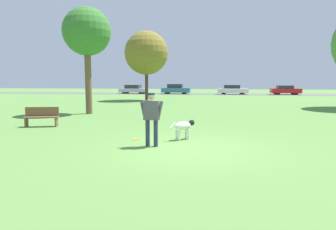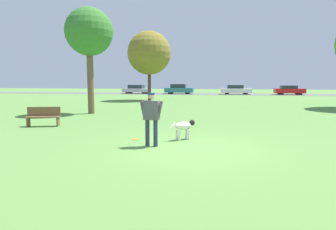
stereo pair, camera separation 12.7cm
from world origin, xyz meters
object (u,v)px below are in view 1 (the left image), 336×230
at_px(frisbee, 135,139).
at_px(parked_car_white, 232,90).
at_px(tree_near_left, 87,33).
at_px(person, 152,115).
at_px(parked_car_red, 285,90).
at_px(park_bench, 42,116).
at_px(dog, 184,126).
at_px(parked_car_teal, 176,89).
at_px(tree_far_left, 146,53).
at_px(parked_car_silver, 134,89).

xyz_separation_m(frisbee, parked_car_white, (5.13, 34.12, 0.66)).
bearing_deg(tree_near_left, person, -55.77).
bearing_deg(parked_car_red, park_bench, -119.32).
distance_m(tree_near_left, parked_car_red, 32.26).
distance_m(dog, park_bench, 6.68).
bearing_deg(person, parked_car_red, 74.30).
relative_size(dog, park_bench, 0.57).
bearing_deg(parked_car_teal, parked_car_white, 0.16).
bearing_deg(tree_far_left, parked_car_teal, 85.99).
relative_size(frisbee, parked_car_teal, 0.05).
xyz_separation_m(person, parked_car_silver, (-10.23, 35.07, -0.31)).
relative_size(person, parked_car_silver, 0.38).
bearing_deg(park_bench, parked_car_teal, 70.59).
distance_m(parked_car_silver, parked_car_white, 14.59).
bearing_deg(tree_far_left, parked_car_red, 41.88).
xyz_separation_m(tree_far_left, parked_car_white, (9.20, 14.61, -3.99)).
relative_size(frisbee, tree_far_left, 0.03).
xyz_separation_m(parked_car_red, park_bench, (-17.15, -32.05, -0.19)).
bearing_deg(tree_far_left, person, -76.66).
height_order(parked_car_silver, parked_car_white, parked_car_white).
height_order(person, parked_car_silver, person).
height_order(person, tree_near_left, tree_near_left).
bearing_deg(parked_car_white, person, -97.05).
height_order(tree_far_left, parked_car_red, tree_far_left).
bearing_deg(dog, tree_near_left, 89.79).
relative_size(person, parked_car_teal, 0.39).
distance_m(parked_car_silver, parked_car_teal, 6.42).
bearing_deg(parked_car_white, dog, -95.86).
height_order(frisbee, park_bench, park_bench).
relative_size(frisbee, parked_car_silver, 0.05).
bearing_deg(tree_far_left, park_bench, -92.29).
bearing_deg(parked_car_teal, person, -83.25).
xyz_separation_m(tree_far_left, parked_car_red, (16.46, 14.76, -4.01)).
height_order(tree_near_left, parked_car_teal, tree_near_left).
relative_size(dog, parked_car_white, 0.20).
relative_size(tree_far_left, parked_car_red, 1.70).
height_order(parked_car_silver, parked_car_red, parked_car_silver).
height_order(tree_far_left, parked_car_teal, tree_far_left).
bearing_deg(dog, frisbee, 146.69).
relative_size(frisbee, parked_car_white, 0.05).
relative_size(parked_car_silver, park_bench, 2.96).
bearing_deg(parked_car_teal, dog, -81.61).
height_order(parked_car_red, park_bench, parked_car_red).
xyz_separation_m(dog, tree_far_left, (-5.70, 19.24, 4.20)).
relative_size(tree_near_left, parked_car_silver, 1.45).
distance_m(person, tree_near_left, 10.61).
height_order(parked_car_teal, park_bench, parked_car_teal).
height_order(person, dog, person).
bearing_deg(frisbee, parked_car_white, 81.44).
bearing_deg(frisbee, tree_far_left, 101.78).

